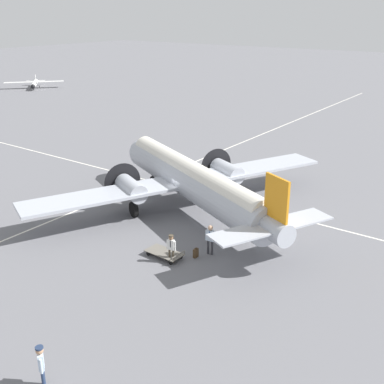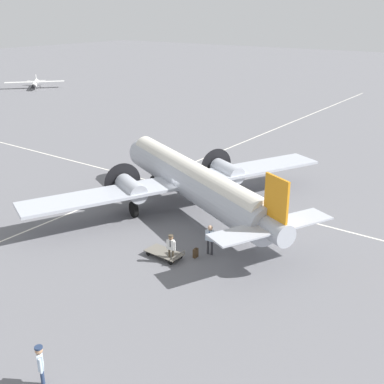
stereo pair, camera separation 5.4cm
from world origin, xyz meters
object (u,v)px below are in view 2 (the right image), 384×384
at_px(ramp_agent, 171,245).
at_px(suitcase_near_door, 195,253).
at_px(passenger_boarding, 210,237).
at_px(crew_foreground, 40,362).
at_px(baggage_cart, 164,253).
at_px(light_aircraft_distant, 35,84).
at_px(suitcase_upright_spare, 196,253).
at_px(airliner_main, 190,179).

bearing_deg(ramp_agent, suitcase_near_door, -131.70).
relative_size(passenger_boarding, ramp_agent, 1.09).
distance_m(crew_foreground, baggage_cart, 11.13).
relative_size(crew_foreground, light_aircraft_distant, 0.21).
xyz_separation_m(passenger_boarding, suitcase_near_door, (-0.79, 0.48, -0.90)).
bearing_deg(passenger_boarding, ramp_agent, 53.02).
distance_m(passenger_boarding, light_aircraft_distant, 71.20).
relative_size(ramp_agent, baggage_cart, 0.75).
bearing_deg(baggage_cart, suitcase_upright_spare, -141.79).
height_order(ramp_agent, baggage_cart, ramp_agent).
bearing_deg(passenger_boarding, baggage_cart, 37.79).
height_order(crew_foreground, suitcase_upright_spare, crew_foreground).
distance_m(suitcase_near_door, baggage_cart, 1.81).
xyz_separation_m(airliner_main, suitcase_near_door, (-5.44, -4.42, -2.16)).
xyz_separation_m(crew_foreground, light_aircraft_distant, (47.16, 63.08, -0.33)).
height_order(suitcase_upright_spare, light_aircraft_distant, light_aircraft_distant).
bearing_deg(crew_foreground, suitcase_near_door, -46.48).
bearing_deg(baggage_cart, ramp_agent, 163.95).
xyz_separation_m(ramp_agent, suitcase_upright_spare, (1.29, -0.79, -0.79)).
relative_size(baggage_cart, light_aircraft_distant, 0.26).
relative_size(passenger_boarding, suitcase_upright_spare, 3.16).
relative_size(airliner_main, ramp_agent, 12.99).
bearing_deg(baggage_cart, passenger_boarding, -133.82).
xyz_separation_m(suitcase_upright_spare, light_aircraft_distant, (35.35, 61.78, 0.56)).
bearing_deg(ramp_agent, crew_foreground, 90.52).
distance_m(ramp_agent, suitcase_upright_spare, 1.71).
height_order(airliner_main, ramp_agent, airliner_main).
bearing_deg(suitcase_near_door, suitcase_upright_spare, -91.37).
bearing_deg(passenger_boarding, suitcase_upright_spare, 53.72).
xyz_separation_m(suitcase_upright_spare, baggage_cart, (-1.06, 1.48, 0.00)).
distance_m(airliner_main, suitcase_upright_spare, 7.34).
bearing_deg(suitcase_upright_spare, crew_foreground, -173.74).
height_order(suitcase_near_door, suitcase_upright_spare, suitcase_upright_spare).
distance_m(crew_foreground, suitcase_near_door, 11.92).
xyz_separation_m(crew_foreground, ramp_agent, (10.52, 2.09, -0.10)).
relative_size(airliner_main, suitcase_near_door, 41.84).
bearing_deg(ramp_agent, passenger_boarding, -131.74).
height_order(airliner_main, crew_foreground, airliner_main).
bearing_deg(airliner_main, passenger_boarding, 161.53).
distance_m(suitcase_upright_spare, baggage_cart, 1.82).
xyz_separation_m(airliner_main, baggage_cart, (-6.51, -2.96, -2.13)).
bearing_deg(crew_foreground, suitcase_upright_spare, -46.54).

